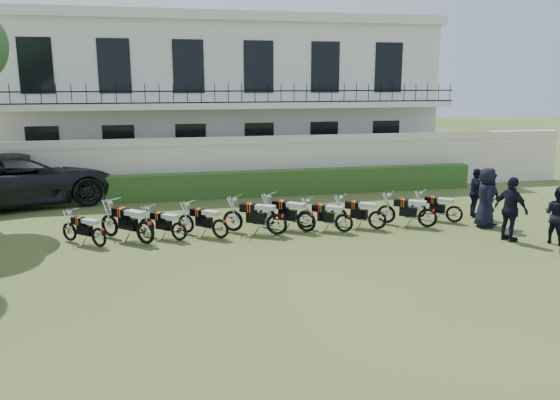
{
  "coord_description": "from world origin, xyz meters",
  "views": [
    {
      "loc": [
        -2.76,
        -13.87,
        4.51
      ],
      "look_at": [
        0.55,
        1.28,
        1.11
      ],
      "focal_mm": 35.0,
      "sensor_mm": 36.0,
      "label": 1
    }
  ],
  "objects": [
    {
      "name": "motorcycle_9",
      "position": [
        6.39,
        1.64,
        0.44
      ],
      "size": [
        1.33,
        1.25,
        0.95
      ],
      "rotation": [
        0.0,
        0.0,
        0.82
      ],
      "color": "black",
      "rests_on": "ground"
    },
    {
      "name": "officer_1",
      "position": [
        8.04,
        -1.01,
        0.82
      ],
      "size": [
        0.83,
        0.94,
        1.64
      ],
      "primitive_type": "imported",
      "rotation": [
        0.0,
        0.0,
        1.87
      ],
      "color": "black",
      "rests_on": "ground"
    },
    {
      "name": "perimeter_wall",
      "position": [
        0.0,
        8.0,
        1.17
      ],
      "size": [
        30.0,
        0.35,
        2.3
      ],
      "color": "beige",
      "rests_on": "ground"
    },
    {
      "name": "hedge",
      "position": [
        1.0,
        7.2,
        0.5
      ],
      "size": [
        18.0,
        0.6,
        1.0
      ],
      "primitive_type": "cube",
      "color": "#234117",
      "rests_on": "ground"
    },
    {
      "name": "officer_2",
      "position": [
        6.9,
        -0.51,
        0.93
      ],
      "size": [
        0.73,
        1.17,
        1.86
      ],
      "primitive_type": "imported",
      "rotation": [
        0.0,
        0.0,
        1.85
      ],
      "color": "black",
      "rests_on": "ground"
    },
    {
      "name": "motorcycle_6",
      "position": [
        2.53,
        1.29,
        0.45
      ],
      "size": [
        1.53,
        1.1,
        0.98
      ],
      "rotation": [
        0.0,
        0.0,
        0.97
      ],
      "color": "black",
      "rests_on": "ground"
    },
    {
      "name": "officer_4",
      "position": [
        7.38,
        1.33,
        0.85
      ],
      "size": [
        0.81,
        0.94,
        1.7
      ],
      "primitive_type": "imported",
      "rotation": [
        0.0,
        0.0,
        1.79
      ],
      "color": "black",
      "rests_on": "ground"
    },
    {
      "name": "motorcycle_8",
      "position": [
        5.26,
        1.26,
        0.48
      ],
      "size": [
        1.61,
        1.15,
        1.03
      ],
      "rotation": [
        0.0,
        0.0,
        0.97
      ],
      "color": "black",
      "rests_on": "ground"
    },
    {
      "name": "motorcycle_1",
      "position": [
        -3.31,
        1.29,
        0.53
      ],
      "size": [
        1.6,
        1.53,
        1.15
      ],
      "rotation": [
        0.0,
        0.0,
        0.81
      ],
      "color": "black",
      "rests_on": "ground"
    },
    {
      "name": "motorcycle_0",
      "position": [
        -4.56,
        1.3,
        0.43
      ],
      "size": [
        1.35,
        1.2,
        0.94
      ],
      "rotation": [
        0.0,
        0.0,
        0.85
      ],
      "color": "black",
      "rests_on": "ground"
    },
    {
      "name": "motorcycle_7",
      "position": [
        3.64,
        1.39,
        0.46
      ],
      "size": [
        1.54,
        1.13,
        1.0
      ],
      "rotation": [
        0.0,
        0.0,
        0.95
      ],
      "color": "black",
      "rests_on": "ground"
    },
    {
      "name": "building",
      "position": [
        0.0,
        13.96,
        3.71
      ],
      "size": [
        20.4,
        9.6,
        7.4
      ],
      "color": "silver",
      "rests_on": "ground"
    },
    {
      "name": "motorcycle_3",
      "position": [
        -1.2,
        1.42,
        0.46
      ],
      "size": [
        1.44,
        1.24,
        0.99
      ],
      "rotation": [
        0.0,
        0.0,
        0.87
      ],
      "color": "black",
      "rests_on": "ground"
    },
    {
      "name": "motorcycle_4",
      "position": [
        0.48,
        1.41,
        0.51
      ],
      "size": [
        1.83,
        1.09,
        1.12
      ],
      "rotation": [
        0.0,
        0.0,
        1.06
      ],
      "color": "black",
      "rests_on": "ground"
    },
    {
      "name": "officer_3",
      "position": [
        7.08,
        1.02,
        0.94
      ],
      "size": [
        0.86,
        1.06,
        1.89
      ],
      "primitive_type": "imported",
      "rotation": [
        0.0,
        0.0,
        1.25
      ],
      "color": "black",
      "rests_on": "ground"
    },
    {
      "name": "motorcycle_5",
      "position": [
        1.42,
        1.56,
        0.5
      ],
      "size": [
        1.6,
        1.34,
        1.09
      ],
      "rotation": [
        0.0,
        0.0,
        0.89
      ],
      "color": "black",
      "rests_on": "ground"
    },
    {
      "name": "officer_5",
      "position": [
        7.48,
        2.24,
        0.83
      ],
      "size": [
        0.68,
        1.05,
        1.66
      ],
      "primitive_type": "imported",
      "rotation": [
        0.0,
        0.0,
        1.26
      ],
      "color": "black",
      "rests_on": "ground"
    },
    {
      "name": "ground",
      "position": [
        0.0,
        0.0,
        0.0
      ],
      "size": [
        100.0,
        100.0,
        0.0
      ],
      "primitive_type": "plane",
      "color": "#37441B",
      "rests_on": "ground"
    },
    {
      "name": "motorcycle_2",
      "position": [
        -2.38,
        1.46,
        0.43
      ],
      "size": [
        1.39,
        1.12,
        0.93
      ],
      "rotation": [
        0.0,
        0.0,
        0.9
      ],
      "color": "black",
      "rests_on": "ground"
    },
    {
      "name": "suv",
      "position": [
        -7.81,
        7.44,
        0.96
      ],
      "size": [
        7.58,
        5.28,
        1.92
      ],
      "primitive_type": "imported",
      "rotation": [
        0.0,
        0.0,
        1.9
      ],
      "color": "black",
      "rests_on": "ground"
    }
  ]
}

